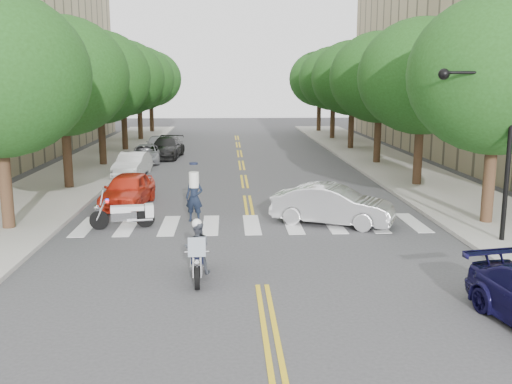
{
  "coord_description": "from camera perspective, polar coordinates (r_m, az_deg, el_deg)",
  "views": [
    {
      "loc": [
        -0.88,
        -14.37,
        5.34
      ],
      "look_at": [
        0.15,
        6.31,
        1.3
      ],
      "focal_mm": 40.0,
      "sensor_mm": 36.0,
      "label": 1
    }
  ],
  "objects": [
    {
      "name": "parked_car_d",
      "position": [
        40.77,
        -8.94,
        4.41
      ],
      "size": [
        2.44,
        5.14,
        1.45
      ],
      "primitive_type": "imported",
      "rotation": [
        0.0,
        0.0,
        -0.08
      ],
      "color": "black",
      "rests_on": "ground"
    },
    {
      "name": "ground",
      "position": [
        15.35,
        0.62,
        -9.31
      ],
      "size": [
        140.0,
        140.0,
        0.0
      ],
      "primitive_type": "plane",
      "color": "#38383A",
      "rests_on": "ground"
    },
    {
      "name": "parked_car_c",
      "position": [
        38.55,
        -10.94,
        3.77
      ],
      "size": [
        2.06,
        4.32,
        1.19
      ],
      "primitive_type": "imported",
      "rotation": [
        0.0,
        0.0,
        0.02
      ],
      "color": "gray",
      "rests_on": "ground"
    },
    {
      "name": "tree_l_3",
      "position": [
        45.07,
        -13.22,
        11.03
      ],
      "size": [
        6.4,
        6.4,
        8.45
      ],
      "color": "#382316",
      "rests_on": "ground"
    },
    {
      "name": "tree_r_0",
      "position": [
        22.55,
        22.99,
        10.73
      ],
      "size": [
        6.4,
        6.4,
        8.45
      ],
      "color": "#382316",
      "rests_on": "ground"
    },
    {
      "name": "tree_r_2",
      "position": [
        37.63,
        12.29,
        11.13
      ],
      "size": [
        6.4,
        6.4,
        8.45
      ],
      "color": "#382316",
      "rests_on": "ground"
    },
    {
      "name": "tree_l_4",
      "position": [
        52.96,
        -11.67,
        11.06
      ],
      "size": [
        6.4,
        6.4,
        8.45
      ],
      "color": "#382316",
      "rests_on": "ground"
    },
    {
      "name": "officer_standing",
      "position": [
        22.03,
        -6.19,
        -0.58
      ],
      "size": [
        0.75,
        0.57,
        1.85
      ],
      "primitive_type": "imported",
      "rotation": [
        0.0,
        0.0,
        -0.21
      ],
      "color": "black",
      "rests_on": "ground"
    },
    {
      "name": "parked_car_e",
      "position": [
        44.45,
        -9.88,
        4.81
      ],
      "size": [
        1.54,
        3.75,
        1.27
      ],
      "primitive_type": "imported",
      "rotation": [
        0.0,
        0.0,
        -0.01
      ],
      "color": "#9C9BA1",
      "rests_on": "ground"
    },
    {
      "name": "tree_r_1",
      "position": [
        29.97,
        16.3,
        11.02
      ],
      "size": [
        6.4,
        6.4,
        8.45
      ],
      "color": "#382316",
      "rests_on": "ground"
    },
    {
      "name": "motorcycle_parked",
      "position": [
        21.52,
        -12.67,
        -2.15
      ],
      "size": [
        2.34,
        0.83,
        1.52
      ],
      "rotation": [
        0.0,
        0.0,
        1.76
      ],
      "color": "black",
      "rests_on": "ground"
    },
    {
      "name": "tree_r_5",
      "position": [
        61.14,
        6.38,
        11.18
      ],
      "size": [
        6.4,
        6.4,
        8.45
      ],
      "color": "#382316",
      "rests_on": "ground"
    },
    {
      "name": "tree_l_1",
      "position": [
        29.45,
        -18.8,
        10.89
      ],
      "size": [
        6.4,
        6.4,
        8.45
      ],
      "color": "#382316",
      "rests_on": "ground"
    },
    {
      "name": "traffic_signal_pole",
      "position": [
        19.89,
        22.88,
        5.51
      ],
      "size": [
        2.82,
        0.42,
        6.0
      ],
      "color": "black",
      "rests_on": "ground"
    },
    {
      "name": "motorcycle_police",
      "position": [
        15.71,
        -5.87,
        -5.97
      ],
      "size": [
        0.72,
        2.1,
        1.7
      ],
      "rotation": [
        0.0,
        0.0,
        3.17
      ],
      "color": "black",
      "rests_on": "ground"
    },
    {
      "name": "parked_car_a",
      "position": [
        25.12,
        -12.71,
        0.21
      ],
      "size": [
        2.14,
        4.45,
        1.47
      ],
      "primitive_type": "imported",
      "rotation": [
        0.0,
        0.0,
        -0.1
      ],
      "color": "red",
      "rests_on": "ground"
    },
    {
      "name": "parked_car_b",
      "position": [
        33.15,
        -12.25,
        2.7
      ],
      "size": [
        1.78,
        4.21,
        1.35
      ],
      "primitive_type": "imported",
      "rotation": [
        0.0,
        0.0,
        -0.09
      ],
      "color": "silver",
      "rests_on": "ground"
    },
    {
      "name": "sidewalk_left",
      "position": [
        37.74,
        -16.04,
        2.6
      ],
      "size": [
        5.0,
        60.0,
        0.15
      ],
      "primitive_type": "cube",
      "color": "#9E9991",
      "rests_on": "ground"
    },
    {
      "name": "convertible",
      "position": [
        21.66,
        7.65,
        -1.29
      ],
      "size": [
        4.8,
        3.31,
        1.5
      ],
      "primitive_type": "imported",
      "rotation": [
        0.0,
        0.0,
        1.15
      ],
      "color": "silver",
      "rests_on": "ground"
    },
    {
      "name": "sidewalk_right",
      "position": [
        38.18,
        12.97,
        2.84
      ],
      "size": [
        5.0,
        60.0,
        0.15
      ],
      "primitive_type": "cube",
      "color": "#9E9991",
      "rests_on": "ground"
    },
    {
      "name": "tree_l_2",
      "position": [
        37.22,
        -15.43,
        10.99
      ],
      "size": [
        6.4,
        6.4,
        8.45
      ],
      "color": "#382316",
      "rests_on": "ground"
    },
    {
      "name": "tree_l_5",
      "position": [
        60.89,
        -10.52,
        11.07
      ],
      "size": [
        6.4,
        6.4,
        8.45
      ],
      "color": "#382316",
      "rests_on": "ground"
    },
    {
      "name": "tree_r_3",
      "position": [
        45.41,
        9.64,
        11.16
      ],
      "size": [
        6.4,
        6.4,
        8.45
      ],
      "color": "#382316",
      "rests_on": "ground"
    },
    {
      "name": "tree_r_4",
      "position": [
        53.25,
        7.77,
        11.18
      ],
      "size": [
        6.4,
        6.4,
        8.45
      ],
      "color": "#382316",
      "rests_on": "ground"
    }
  ]
}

